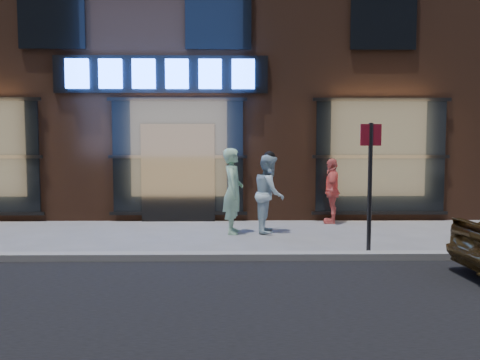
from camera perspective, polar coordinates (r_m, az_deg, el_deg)
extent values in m
plane|color=slate|center=(7.93, -10.82, -9.58)|extent=(90.00, 90.00, 0.00)
cube|color=gray|center=(7.91, -10.83, -9.15)|extent=(60.00, 0.25, 0.12)
cube|color=#54301E|center=(15.94, -5.91, 15.53)|extent=(30.00, 8.00, 10.00)
cube|color=black|center=(11.78, -9.63, 12.59)|extent=(5.20, 0.06, 0.90)
cube|color=black|center=(11.60, -7.55, 0.85)|extent=(1.80, 0.10, 2.40)
cube|color=#FFBF72|center=(11.64, -7.53, 2.84)|extent=(3.00, 0.04, 2.60)
cube|color=black|center=(11.60, -7.55, 2.83)|extent=(3.20, 0.06, 2.80)
cube|color=#FFBF72|center=(12.12, 16.69, 2.75)|extent=(3.00, 0.04, 2.60)
cube|color=black|center=(12.08, 16.74, 2.74)|extent=(3.20, 0.06, 2.80)
cube|color=black|center=(12.70, -22.01, 18.17)|extent=(1.60, 0.06, 1.60)
cube|color=black|center=(11.93, -2.66, 19.40)|extent=(1.60, 0.06, 1.60)
cube|color=black|center=(12.47, 17.10, 18.56)|extent=(1.60, 0.06, 1.60)
cube|color=#2659FF|center=(12.18, -19.23, 12.14)|extent=(0.55, 0.12, 0.70)
cube|color=#2659FF|center=(11.95, -15.51, 12.37)|extent=(0.55, 0.12, 0.70)
cube|color=#2659FF|center=(11.78, -11.65, 12.56)|extent=(0.55, 0.12, 0.70)
cube|color=#2659FF|center=(11.66, -7.69, 12.70)|extent=(0.55, 0.12, 0.70)
cube|color=#2659FF|center=(11.60, -3.66, 12.77)|extent=(0.55, 0.12, 0.70)
cube|color=#2659FF|center=(11.59, 0.39, 12.79)|extent=(0.55, 0.12, 0.70)
imported|color=#A4D8AB|center=(9.96, -0.85, -1.35)|extent=(0.46, 0.68, 1.82)
imported|color=white|center=(10.11, 3.60, -1.66)|extent=(0.72, 0.88, 1.68)
imported|color=#F06C63|center=(11.50, 11.14, -1.31)|extent=(0.59, 0.98, 1.57)
cylinder|color=#262628|center=(8.12, 15.53, -1.24)|extent=(0.07, 0.07, 2.26)
cube|color=maroon|center=(8.09, 15.67, 5.32)|extent=(0.36, 0.08, 0.36)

